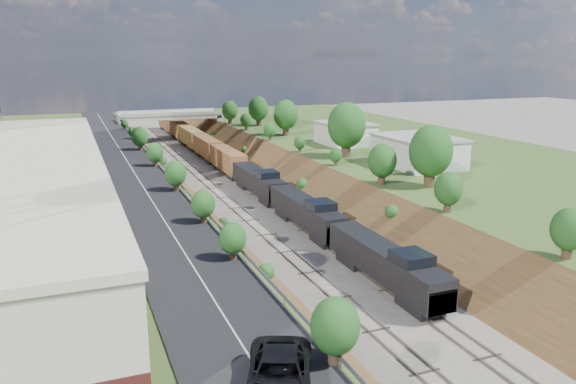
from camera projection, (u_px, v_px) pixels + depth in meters
name	position (u px, v px, depth m)	size (l,w,h in m)	color
platform_right	(437.00, 168.00, 92.82)	(44.00, 180.00, 5.00)	#3E5C26
embankment_left	(171.00, 208.00, 77.72)	(7.07, 180.00, 7.07)	brown
embankment_right	(316.00, 194.00, 85.57)	(7.07, 180.00, 7.07)	brown
rail_left_track	(230.00, 202.00, 80.69)	(1.58, 180.00, 0.18)	gray
rail_right_track	(264.00, 199.00, 82.55)	(1.58, 180.00, 0.18)	gray
road	(136.00, 175.00, 74.91)	(8.00, 180.00, 0.10)	black
guardrail	(167.00, 170.00, 76.07)	(0.10, 171.00, 0.70)	#99999E
commercial_building	(19.00, 196.00, 49.76)	(14.30, 62.30, 7.00)	maroon
overpass	(170.00, 121.00, 136.47)	(24.50, 8.30, 7.40)	gray
white_building_near	(418.00, 152.00, 81.13)	(9.00, 12.00, 4.00)	silver
white_building_far	(345.00, 134.00, 100.87)	(8.00, 10.00, 3.60)	silver
tree_right_large	(431.00, 152.00, 67.40)	(5.25, 5.25, 7.61)	#473323
tree_left_crest	(256.00, 254.00, 39.62)	(2.45, 2.45, 3.55)	#473323
freight_train	(219.00, 154.00, 105.43)	(2.88, 131.95, 4.55)	black
suv	(279.00, 376.00, 26.35)	(3.11, 6.74, 1.87)	black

